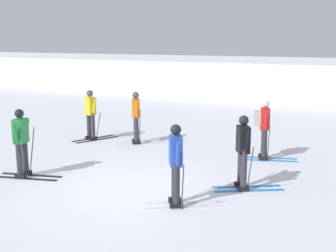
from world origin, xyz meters
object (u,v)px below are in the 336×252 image
skier_yellow (91,113)px  skier_blue (176,163)px  skier_black (243,150)px  skier_orange (136,116)px  skier_red (264,127)px  skier_green (22,141)px

skier_yellow → skier_blue: size_ratio=1.00×
skier_yellow → skier_black: same height
skier_blue → skier_orange: size_ratio=1.00×
skier_red → skier_black: bearing=-85.2°
skier_blue → skier_orange: bearing=129.4°
skier_green → skier_yellow: bearing=103.1°
skier_red → skier_orange: (-4.19, 0.01, -0.04)m
skier_yellow → skier_orange: size_ratio=1.00×
skier_orange → skier_black: (4.42, -2.69, -0.00)m
skier_blue → skier_green: (-4.20, -0.01, 0.00)m
skier_yellow → skier_red: (5.83, 0.23, 0.04)m
skier_red → skier_blue: bearing=-99.2°
skier_yellow → skier_green: 4.14m
skier_green → skier_blue: bearing=0.1°
skier_blue → skier_green: size_ratio=1.00×
skier_black → skier_red: bearing=94.8°
skier_orange → skier_black: 5.17m
skier_red → skier_black: size_ratio=1.00×
skier_yellow → skier_orange: (1.64, 0.24, 0.00)m
skier_red → skier_black: same height
skier_orange → skier_black: size_ratio=1.00×
skier_red → skier_green: 6.49m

